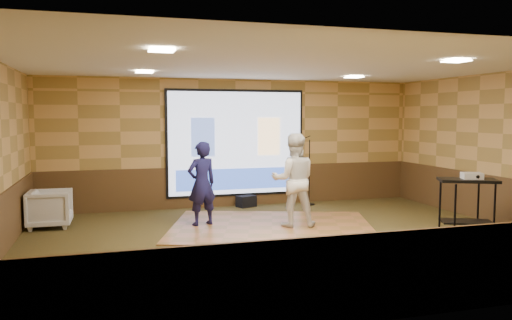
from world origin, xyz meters
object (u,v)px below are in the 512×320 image
object	(u,v)px
projector_screen	(236,144)
dance_floor	(272,226)
player_left	(202,183)
duffel_bag	(246,201)
player_right	(294,180)
av_table	(467,195)
mic_stand	(307,184)
banquet_chair	(50,209)
projector	(472,176)

from	to	relation	value
projector_screen	dance_floor	world-z (taller)	projector_screen
player_left	duffel_bag	size ratio (longest dim) A/B	3.83
player_right	duffel_bag	distance (m)	2.50
projector_screen	av_table	size ratio (longest dim) A/B	3.22
player_left	duffel_bag	distance (m)	2.35
projector_screen	dance_floor	distance (m)	2.82
mic_stand	player_right	bearing A→B (deg)	-133.30
player_left	mic_stand	size ratio (longest dim) A/B	0.96
mic_stand	player_left	bearing A→B (deg)	-165.62
av_table	mic_stand	bearing A→B (deg)	112.65
player_right	dance_floor	bearing A→B (deg)	-4.14
dance_floor	player_left	size ratio (longest dim) A/B	2.36
dance_floor	mic_stand	distance (m)	2.65
player_left	duffel_bag	world-z (taller)	player_left
banquet_chair	player_right	bearing A→B (deg)	-105.33
projector_screen	projector	world-z (taller)	projector_screen
projector	mic_stand	size ratio (longest dim) A/B	0.20
player_left	mic_stand	xyz separation A→B (m)	(2.85, 1.62, -0.35)
mic_stand	banquet_chair	size ratio (longest dim) A/B	2.12
av_table	duffel_bag	bearing A→B (deg)	128.09
player_right	duffel_bag	bearing A→B (deg)	-68.78
projector_screen	duffel_bag	world-z (taller)	projector_screen
dance_floor	av_table	world-z (taller)	av_table
dance_floor	duffel_bag	world-z (taller)	duffel_bag
projector	banquet_chair	size ratio (longest dim) A/B	0.41
projector_screen	player_right	size ratio (longest dim) A/B	1.86
banquet_chair	duffel_bag	xyz separation A→B (m)	(4.19, 1.04, -0.23)
banquet_chair	player_left	bearing A→B (deg)	-103.52
av_table	mic_stand	xyz separation A→B (m)	(-1.55, 3.72, -0.24)
player_left	banquet_chair	xyz separation A→B (m)	(-2.82, 0.73, -0.47)
projector_screen	banquet_chair	xyz separation A→B (m)	(-4.00, -1.23, -1.11)
av_table	banquet_chair	size ratio (longest dim) A/B	1.29
player_right	projector	distance (m)	3.19
projector	banquet_chair	xyz separation A→B (m)	(-7.28, 2.85, -0.72)
av_table	projector	size ratio (longest dim) A/B	3.11
dance_floor	player_right	xyz separation A→B (m)	(0.39, -0.13, 0.91)
projector_screen	duffel_bag	bearing A→B (deg)	-44.54
player_left	banquet_chair	world-z (taller)	player_left
player_right	av_table	world-z (taller)	player_right
av_table	duffel_bag	xyz separation A→B (m)	(-3.03, 3.87, -0.60)
player_left	mic_stand	bearing A→B (deg)	-167.52
player_right	banquet_chair	world-z (taller)	player_right
projector_screen	dance_floor	bearing A→B (deg)	-87.63
player_left	av_table	distance (m)	4.88
mic_stand	duffel_bag	size ratio (longest dim) A/B	4.00
player_right	projector	bearing A→B (deg)	164.96
player_right	av_table	bearing A→B (deg)	164.85
player_left	duffel_bag	xyz separation A→B (m)	(1.37, 1.77, -0.71)
player_left	projector	bearing A→B (deg)	137.33
projector_screen	mic_stand	world-z (taller)	projector_screen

